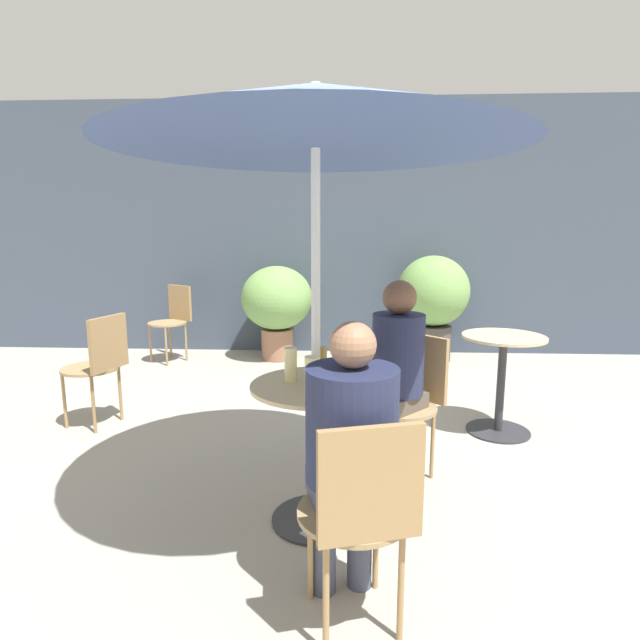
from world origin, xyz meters
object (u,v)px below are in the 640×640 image
Objects in this scene: cafe_table_far at (502,371)px; potted_plant_1 at (433,298)px; bistro_chair_0 at (362,506)px; beer_glass_0 at (343,372)px; beer_glass_3 at (312,375)px; seated_person_0 at (350,444)px; bistro_chair_2 at (174,315)px; umbrella at (316,116)px; cafe_table_near at (316,429)px; bistro_chair_3 at (99,360)px; bistro_chair_1 at (411,391)px; seated_person_1 at (396,363)px; beer_glass_1 at (321,362)px; potted_plant_0 at (277,302)px; beer_glass_2 at (291,365)px.

potted_plant_1 reaches higher than cafe_table_far.
potted_plant_1 reaches higher than bistro_chair_0.
beer_glass_0 is 0.18m from beer_glass_3.
seated_person_0 is at bearing -103.97° from potted_plant_1.
bistro_chair_2 is 3.96m from umbrella.
bistro_chair_3 is (-1.71, 1.19, 0.02)m from cafe_table_near.
beer_glass_3 is (-0.17, 0.47, 0.13)m from seated_person_0.
bistro_chair_0 and bistro_chair_1 have the same top height.
bistro_chair_0 is 4.19m from potted_plant_1.
seated_person_0 is 1.44m from umbrella.
seated_person_1 is at bearing -116.55° from bistro_chair_0.
potted_plant_1 is at bearing 94.05° from cafe_table_far.
beer_glass_1 reaches higher than cafe_table_near.
potted_plant_1 is at bearing 120.94° from seated_person_1.
umbrella reaches higher than cafe_table_far.
seated_person_0 is at bearing -30.28° from bistro_chair_2.
cafe_table_near is 0.85× the size of bistro_chair_1.
seated_person_0 is 1.08m from seated_person_1.
beer_glass_3 is (-0.45, -0.58, 0.10)m from seated_person_1.
beer_glass_1 reaches higher than bistro_chair_3.
cafe_table_far is at bearing 43.40° from umbrella.
seated_person_0 reaches higher than cafe_table_far.
cafe_table_near is 0.77m from bistro_chair_1.
potted_plant_1 is at bearing 122.46° from bistro_chair_1.
seated_person_1 is 2.97m from potted_plant_1.
seated_person_0 is at bearing -60.09° from seated_person_1.
cafe_table_near is at bearing -90.00° from seated_person_0.
beer_glass_1 is (1.73, -1.06, 0.29)m from bistro_chair_3.
bistro_chair_3 is at bearing -179.47° from cafe_table_far.
seated_person_0 is at bearing -78.71° from beer_glass_1.
bistro_chair_2 reaches higher than cafe_table_far.
potted_plant_0 is at bearing 133.20° from cafe_table_far.
beer_glass_3 is 0.16× the size of potted_plant_0.
umbrella is (1.71, -1.19, 1.47)m from bistro_chair_3.
bistro_chair_2 is 0.71× the size of seated_person_1.
seated_person_1 reaches higher than beer_glass_0.
cafe_table_near is at bearing -90.00° from bistro_chair_0.
umbrella is (-0.17, 0.60, 1.30)m from seated_person_0.
seated_person_0 is (-1.13, -1.82, 0.22)m from cafe_table_far.
potted_plant_0 is (-0.64, 3.28, 0.17)m from cafe_table_near.
beer_glass_1 reaches higher than bistro_chair_2.
cafe_table_far is (1.29, 1.22, -0.03)m from cafe_table_near.
seated_person_0 reaches higher than potted_plant_0.
potted_plant_0 reaches higher than beer_glass_1.
potted_plant_0 is 3.60m from umbrella.
cafe_table_far is at bearing -0.25° from bistro_chair_2.
beer_glass_3 reaches higher than bistro_chair_2.
beer_glass_2 is at bearing -111.13° from potted_plant_1.
seated_person_0 is 8.17× the size of beer_glass_0.
beer_glass_3 is 3.48m from potted_plant_0.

